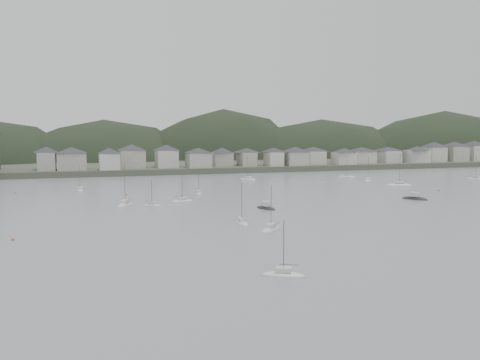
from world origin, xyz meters
name	(u,v)px	position (x,y,z in m)	size (l,w,h in m)	color
ground	(354,244)	(0.00, 0.00, 0.00)	(900.00, 900.00, 0.00)	slate
far_shore_land	(148,159)	(0.00, 295.00, 1.50)	(900.00, 250.00, 3.00)	#383D2D
forested_ridge	(161,179)	(4.83, 269.40, -11.28)	(851.55, 103.94, 102.57)	black
waterfront_town	(267,155)	(50.59, 183.34, 8.66)	(451.48, 28.46, 12.92)	gray
sailboat_lead	(80,190)	(-50.71, 112.86, 0.18)	(2.88, 7.37, 9.88)	silver
moored_fleet	(239,203)	(-4.31, 62.78, 0.17)	(260.90, 164.06, 13.96)	silver
motor_launch_near	(415,198)	(53.39, 53.94, 0.29)	(7.23, 8.94, 4.05)	black
motor_launch_far	(266,208)	(-0.38, 49.22, 0.29)	(5.19, 7.98, 3.80)	black
mooring_buoys	(240,199)	(-1.01, 71.66, 0.15)	(150.46, 120.10, 0.70)	#B3573B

